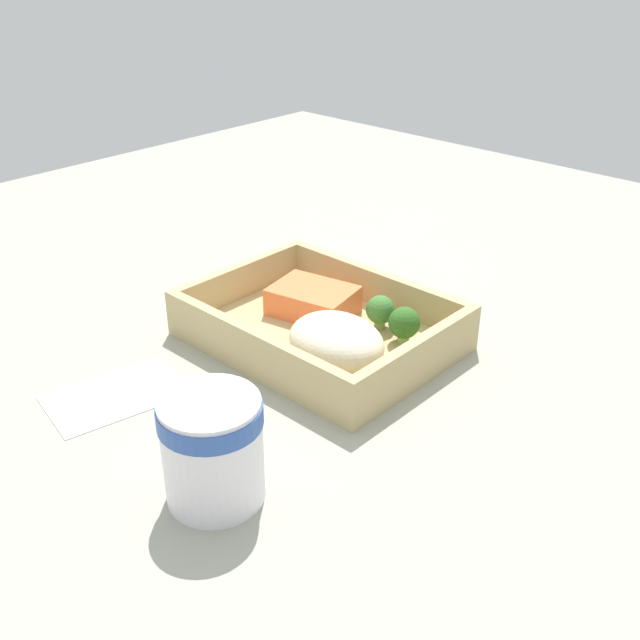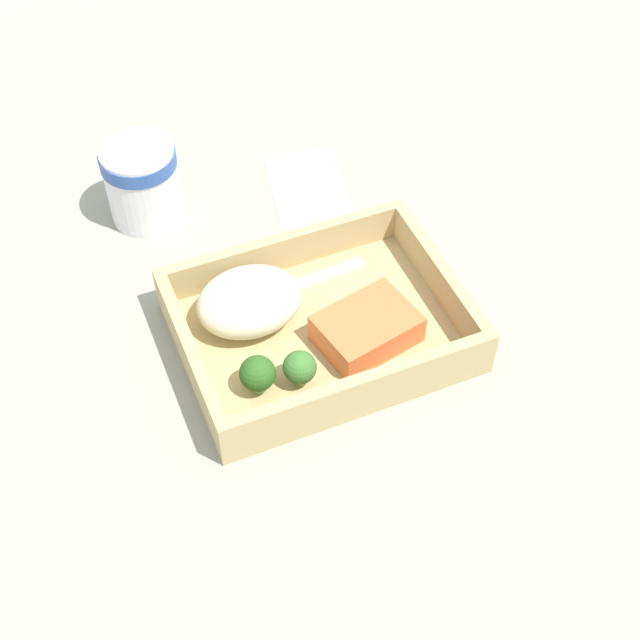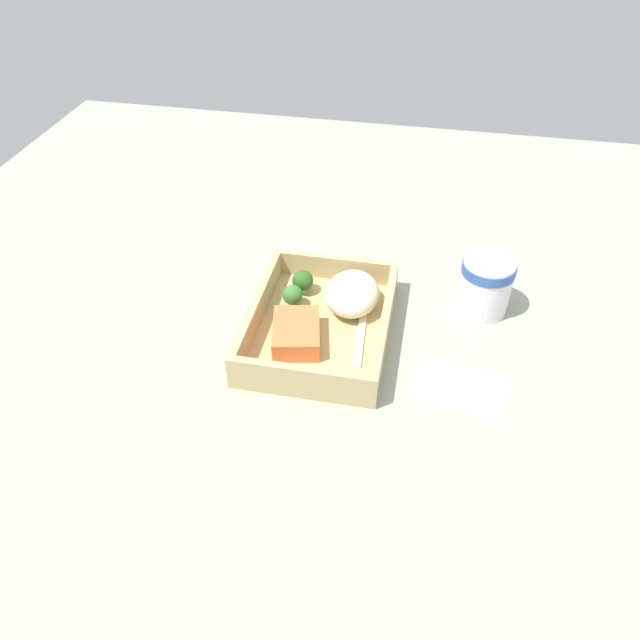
{
  "view_description": "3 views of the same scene",
  "coord_description": "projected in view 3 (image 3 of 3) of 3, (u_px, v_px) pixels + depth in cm",
  "views": [
    {
      "loc": [
        48.82,
        -52.59,
        41.14
      ],
      "look_at": [
        0.0,
        0.0,
        2.7
      ],
      "focal_mm": 42.0,
      "sensor_mm": 36.0,
      "label": 1
    },
    {
      "loc": [
        21.77,
        52.08,
        68.43
      ],
      "look_at": [
        0.0,
        0.0,
        2.7
      ],
      "focal_mm": 50.0,
      "sensor_mm": 36.0,
      "label": 2
    },
    {
      "loc": [
        -69.89,
        -13.93,
        63.49
      ],
      "look_at": [
        0.0,
        0.0,
        2.7
      ],
      "focal_mm": 35.0,
      "sensor_mm": 36.0,
      "label": 3
    }
  ],
  "objects": [
    {
      "name": "takeout_tray",
      "position": [
        320.0,
        330.0,
        0.95
      ],
      "size": [
        27.3,
        20.66,
        1.2
      ],
      "primitive_type": "cube",
      "color": "tan",
      "rests_on": "ground_plane"
    },
    {
      "name": "tray_rim",
      "position": [
        320.0,
        317.0,
        0.93
      ],
      "size": [
        27.3,
        20.66,
        4.11
      ],
      "color": "tan",
      "rests_on": "takeout_tray"
    },
    {
      "name": "fork",
      "position": [
        362.0,
        326.0,
        0.95
      ],
      "size": [
        15.87,
        2.63,
        0.44
      ],
      "color": "white",
      "rests_on": "takeout_tray"
    },
    {
      "name": "receipt_slip",
      "position": [
        461.0,
        387.0,
        0.87
      ],
      "size": [
        10.7,
        14.41,
        0.24
      ],
      "primitive_type": "cube",
      "rotation": [
        0.0,
        0.0,
        -0.2
      ],
      "color": "white",
      "rests_on": "ground_plane"
    },
    {
      "name": "ground_plane",
      "position": [
        320.0,
        338.0,
        0.96
      ],
      "size": [
        160.0,
        160.0,
        2.0
      ],
      "primitive_type": "cube",
      "color": "#989C8B"
    },
    {
      "name": "broccoli_floret_1",
      "position": [
        303.0,
        281.0,
        1.0
      ],
      "size": [
        3.41,
        3.41,
        4.07
      ],
      "color": "#7EAF5C",
      "rests_on": "takeout_tray"
    },
    {
      "name": "paper_cup",
      "position": [
        486.0,
        283.0,
        0.97
      ],
      "size": [
        8.18,
        8.18,
        9.21
      ],
      "color": "white",
      "rests_on": "ground_plane"
    },
    {
      "name": "salmon_fillet",
      "position": [
        296.0,
        333.0,
        0.91
      ],
      "size": [
        10.4,
        8.51,
        3.15
      ],
      "primitive_type": "cube",
      "rotation": [
        0.0,
        0.0,
        0.21
      ],
      "color": "orange",
      "rests_on": "takeout_tray"
    },
    {
      "name": "broccoli_floret_2",
      "position": [
        293.0,
        295.0,
        0.97
      ],
      "size": [
        3.18,
        3.18,
        3.87
      ],
      "color": "#7F9E57",
      "rests_on": "takeout_tray"
    },
    {
      "name": "mashed_potatoes",
      "position": [
        352.0,
        294.0,
        0.97
      ],
      "size": [
        10.45,
        8.4,
        5.33
      ],
      "primitive_type": "ellipsoid",
      "color": "#EDE4C2",
      "rests_on": "takeout_tray"
    }
  ]
}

